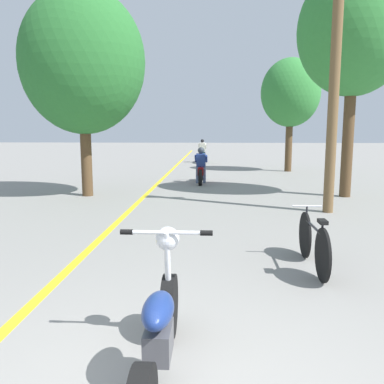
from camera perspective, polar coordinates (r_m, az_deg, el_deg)
The scene contains 9 objects.
lane_stripe_center at distance 15.15m, azimuth -4.77°, elevation 1.28°, with size 0.14×48.00×0.01m, color yellow.
utility_pole at distance 10.16m, azimuth 19.34°, elevation 14.14°, with size 1.10×0.24×5.83m.
roadside_tree_right_near at distance 12.99m, azimuth 21.79°, elevation 20.14°, with size 3.13×2.82×6.50m.
roadside_tree_right_far at distance 19.90m, azimuth 13.66°, elevation 13.32°, with size 2.74×2.47×5.24m.
roadside_tree_left at distance 12.59m, azimuth -15.11°, elevation 17.19°, with size 3.58×3.22×5.95m.
motorcycle_foreground at distance 3.35m, azimuth -4.58°, elevation -18.50°, with size 0.82×2.12×1.09m.
motorcycle_rider_lead at distance 15.09m, azimuth 1.26°, elevation 3.22°, with size 0.50×2.03×1.33m.
motorcycle_rider_far at distance 24.55m, azimuth 1.46°, elevation 5.38°, with size 0.50×2.16×1.40m.
bicycle_parked at distance 6.03m, azimuth 16.65°, elevation -6.80°, with size 0.44×1.74×0.83m.
Camera 1 is at (0.34, -2.45, 1.96)m, focal length 38.00 mm.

